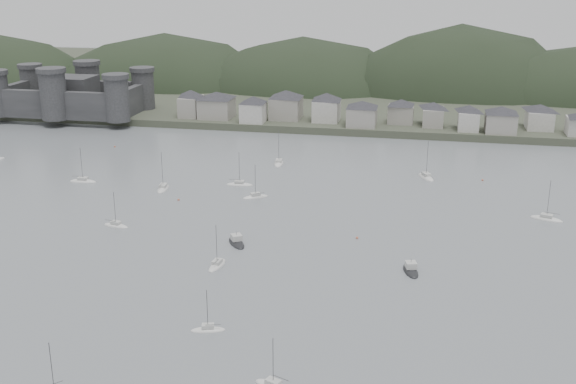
# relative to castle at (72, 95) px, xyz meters

# --- Properties ---
(ground) EXTENTS (900.00, 900.00, 0.00)m
(ground) POSITION_rel_castle_xyz_m (120.00, -179.80, -10.96)
(ground) COLOR slate
(ground) RESTS_ON ground
(far_shore_land) EXTENTS (900.00, 250.00, 3.00)m
(far_shore_land) POSITION_rel_castle_xyz_m (120.00, 115.20, -9.46)
(far_shore_land) COLOR #383D2D
(far_shore_land) RESTS_ON ground
(forested_ridge) EXTENTS (851.55, 103.94, 102.57)m
(forested_ridge) POSITION_rel_castle_xyz_m (124.83, 89.60, -22.25)
(forested_ridge) COLOR black
(forested_ridge) RESTS_ON ground
(castle) EXTENTS (66.00, 43.00, 20.00)m
(castle) POSITION_rel_castle_xyz_m (0.00, 0.00, 0.00)
(castle) COLOR #2F2F32
(castle) RESTS_ON far_shore_land
(waterfront_town) EXTENTS (451.48, 28.46, 12.92)m
(waterfront_town) POSITION_rel_castle_xyz_m (170.59, 3.54, -2.30)
(waterfront_town) COLOR gray
(waterfront_town) RESTS_ON far_shore_land
(sailboat_lead) EXTENTS (4.01, 9.77, 12.98)m
(sailboat_lead) POSITION_rel_castle_xyz_m (106.67, -55.69, -10.79)
(sailboat_lead) COLOR silver
(sailboat_lead) RESTS_ON ground
(moored_fleet) EXTENTS (263.19, 146.53, 13.26)m
(moored_fleet) POSITION_rel_castle_xyz_m (113.03, -124.26, -10.79)
(moored_fleet) COLOR silver
(moored_fleet) RESTS_ON ground
(motor_launch_near) EXTENTS (5.12, 8.92, 4.00)m
(motor_launch_near) POSITION_rel_castle_xyz_m (155.29, -138.60, -10.68)
(motor_launch_near) COLOR black
(motor_launch_near) RESTS_ON ground
(motor_launch_far) EXTENTS (7.31, 9.15, 4.09)m
(motor_launch_far) POSITION_rel_castle_xyz_m (112.12, -130.23, -10.68)
(motor_launch_far) COLOR black
(motor_launch_far) RESTS_ON ground
(mooring_buoys) EXTENTS (159.91, 129.74, 0.70)m
(mooring_buoys) POSITION_rel_castle_xyz_m (115.23, -104.84, -10.81)
(mooring_buoys) COLOR #BB5C3E
(mooring_buoys) RESTS_ON ground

